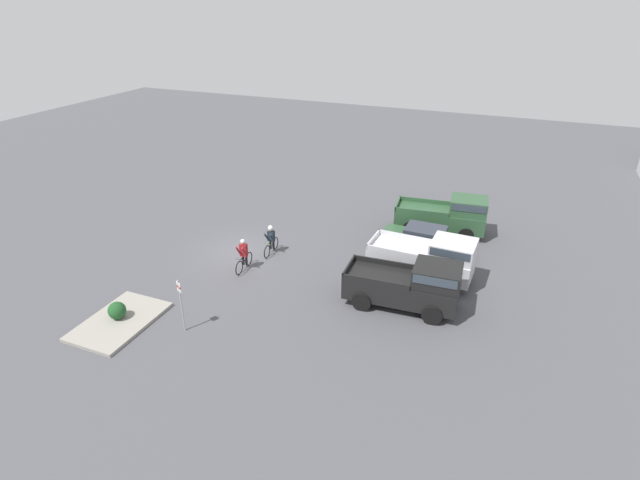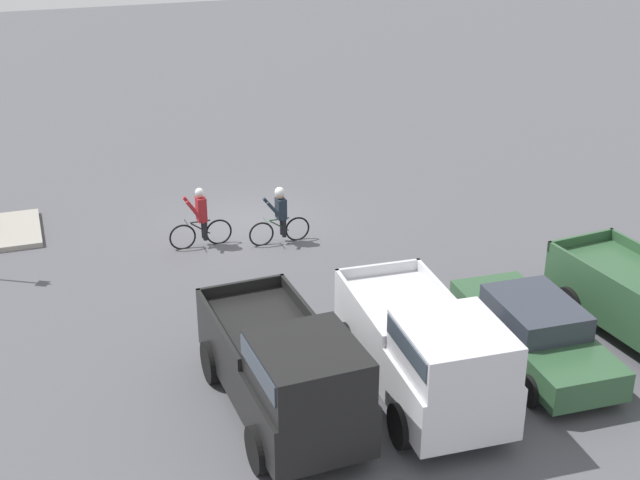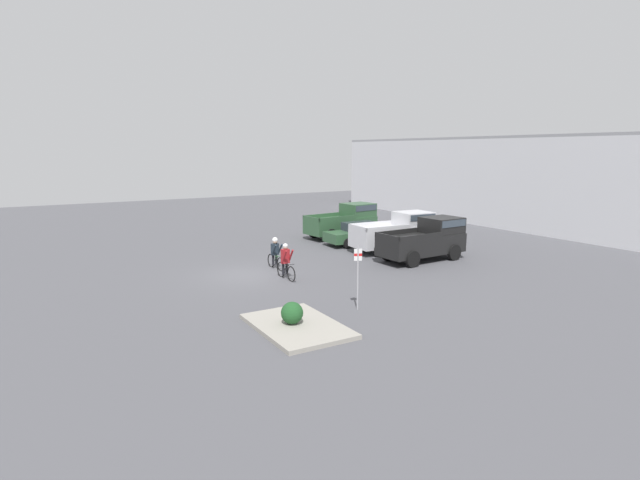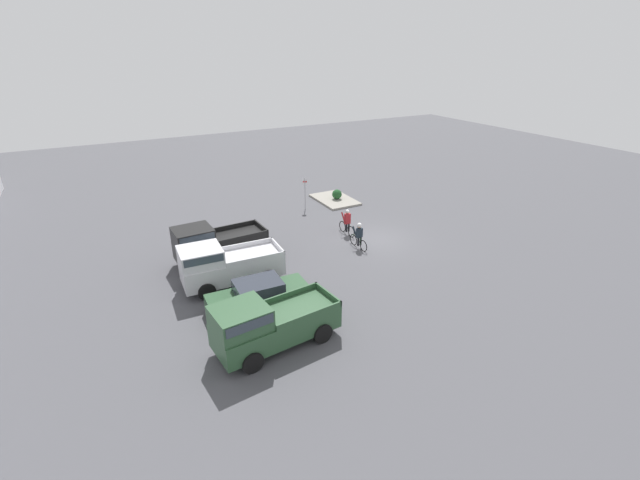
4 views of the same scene
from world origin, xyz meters
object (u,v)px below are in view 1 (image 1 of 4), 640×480
object	(u,v)px
pickup_truck_1	(429,258)
cyclist_1	(271,239)
fire_lane_sign	(181,301)
sedan_0	(425,240)
cyclist_0	(244,255)
pickup_truck_2	(411,284)
pickup_truck_0	(448,214)
shrub	(117,310)

from	to	relation	value
pickup_truck_1	cyclist_1	size ratio (longest dim) A/B	2.90
cyclist_1	fire_lane_sign	distance (m)	7.59
sedan_0	cyclist_0	world-z (taller)	cyclist_0
sedan_0	cyclist_1	distance (m)	8.31
pickup_truck_1	pickup_truck_2	bearing A→B (deg)	-4.63
pickup_truck_0	cyclist_0	xyz separation A→B (m)	(8.27, -8.80, -0.33)
pickup_truck_0	pickup_truck_1	size ratio (longest dim) A/B	1.03
pickup_truck_2	fire_lane_sign	world-z (taller)	fire_lane_sign
pickup_truck_0	fire_lane_sign	size ratio (longest dim) A/B	2.15
pickup_truck_1	fire_lane_sign	bearing A→B (deg)	-46.56
pickup_truck_1	cyclist_1	bearing A→B (deg)	-86.56
cyclist_0	fire_lane_sign	size ratio (longest dim) A/B	0.72
sedan_0	cyclist_1	size ratio (longest dim) A/B	2.70
sedan_0	pickup_truck_2	xyz separation A→B (m)	(5.58, 0.50, 0.47)
sedan_0	pickup_truck_1	bearing A→B (deg)	14.46
pickup_truck_0	cyclist_1	xyz separation A→B (m)	(6.16, -8.33, -0.32)
fire_lane_sign	shrub	size ratio (longest dim) A/B	3.22
pickup_truck_1	shrub	xyz separation A→B (m)	(8.58, -11.55, -0.65)
pickup_truck_2	fire_lane_sign	distance (m)	9.84
pickup_truck_0	shrub	world-z (taller)	pickup_truck_0
sedan_0	pickup_truck_2	bearing A→B (deg)	5.15
cyclist_1	sedan_0	bearing A→B (deg)	113.55
shrub	sedan_0	bearing A→B (deg)	136.48
pickup_truck_0	pickup_truck_1	bearing A→B (deg)	0.08
pickup_truck_2	shrub	distance (m)	12.76
shrub	pickup_truck_0	bearing A→B (deg)	140.98
cyclist_1	shrub	distance (m)	8.70
pickup_truck_0	cyclist_1	bearing A→B (deg)	-53.51
fire_lane_sign	sedan_0	bearing A→B (deg)	144.41
shrub	pickup_truck_2	bearing A→B (deg)	117.20
pickup_truck_0	cyclist_1	size ratio (longest dim) A/B	2.99
sedan_0	pickup_truck_1	distance (m)	2.95
pickup_truck_2	sedan_0	bearing A→B (deg)	-174.85
pickup_truck_2	cyclist_1	distance (m)	8.43
pickup_truck_2	shrub	xyz separation A→B (m)	(5.82, -11.33, -0.65)
cyclist_1	fire_lane_sign	bearing A→B (deg)	-1.29
pickup_truck_1	shrub	size ratio (longest dim) A/B	6.71
pickup_truck_0	pickup_truck_2	world-z (taller)	pickup_truck_2
pickup_truck_2	cyclist_0	xyz separation A→B (m)	(-0.16, -8.58, -0.34)
fire_lane_sign	pickup_truck_2	bearing A→B (deg)	122.60
pickup_truck_0	cyclist_0	distance (m)	12.08
pickup_truck_2	fire_lane_sign	xyz separation A→B (m)	(5.30, -8.29, 0.30)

